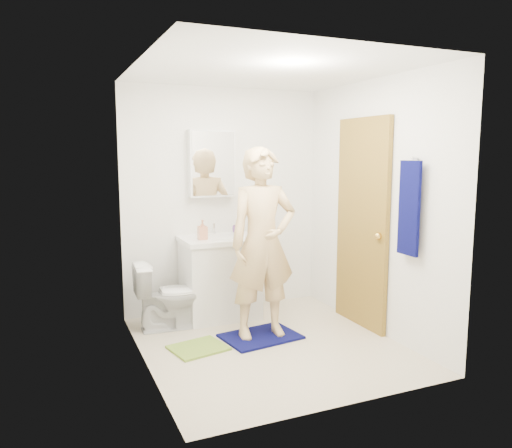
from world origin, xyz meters
The scene contains 22 objects.
floor centered at (0.00, 0.00, -0.01)m, with size 2.20×2.40×0.02m, color beige.
ceiling centered at (0.00, 0.00, 2.41)m, with size 2.20×2.40×0.02m, color white.
wall_back centered at (0.00, 1.21, 1.20)m, with size 2.20×0.02×2.40m, color white.
wall_front centered at (0.00, -1.21, 1.20)m, with size 2.20×0.02×2.40m, color white.
wall_left centered at (-1.11, 0.00, 1.20)m, with size 0.02×2.40×2.40m, color white.
wall_right centered at (1.11, 0.00, 1.20)m, with size 0.02×2.40×2.40m, color white.
vanity_cabinet centered at (-0.15, 0.91, 0.40)m, with size 0.75×0.55×0.80m, color white.
countertop centered at (-0.15, 0.91, 0.83)m, with size 0.79×0.59×0.05m, color white.
sink_basin centered at (-0.15, 0.91, 0.84)m, with size 0.40×0.40×0.03m, color white.
faucet centered at (-0.15, 1.09, 0.91)m, with size 0.03×0.03×0.12m, color silver.
medicine_cabinet centered at (-0.15, 1.14, 1.60)m, with size 0.50×0.12×0.70m, color white.
mirror_panel centered at (-0.15, 1.08, 1.60)m, with size 0.46×0.01×0.66m, color white.
door centered at (1.07, 0.15, 1.02)m, with size 0.05×0.80×2.05m, color olive.
door_knob centered at (1.03, -0.17, 0.95)m, with size 0.07×0.07×0.07m, color gold.
towel centered at (1.03, -0.57, 1.25)m, with size 0.03×0.24×0.80m, color #070948.
towel_hook centered at (1.07, -0.57, 1.67)m, with size 0.02×0.02×0.06m, color silver.
toilet centered at (-0.73, 0.78, 0.33)m, with size 0.37×0.65×0.67m, color white.
bath_mat centered at (0.00, 0.19, 0.01)m, with size 0.69×0.49×0.02m, color #070948.
green_rug centered at (-0.62, 0.15, 0.01)m, with size 0.46×0.39×0.02m, color olive.
soap_dispenser centered at (-0.35, 0.85, 0.95)m, with size 0.09×0.09×0.20m, color tan.
toothbrush_cup centered at (0.10, 1.04, 0.90)m, with size 0.11×0.11×0.09m, color #6B3C85.
man centered at (0.02, 0.20, 0.89)m, with size 0.64×0.42×1.75m, color #DBB57B.
Camera 1 is at (-1.80, -3.90, 1.71)m, focal length 35.00 mm.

